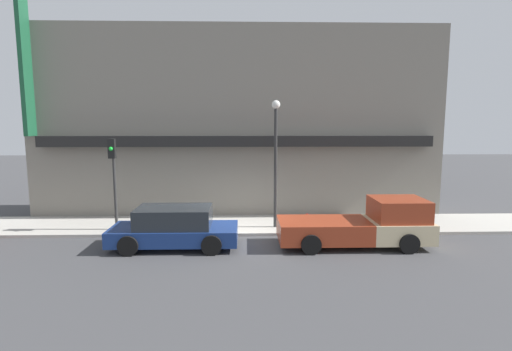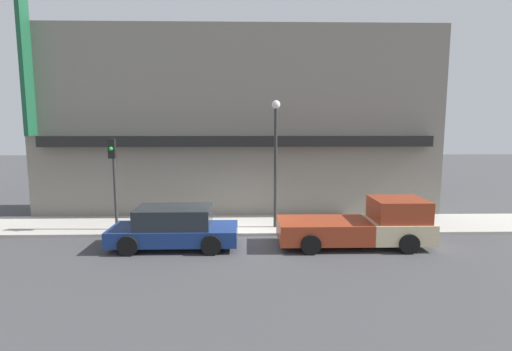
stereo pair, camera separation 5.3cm
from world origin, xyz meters
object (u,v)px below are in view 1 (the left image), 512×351
at_px(street_lamp, 276,149).
at_px(traffic_light, 113,168).
at_px(pickup_truck, 364,225).
at_px(parked_car, 174,228).
at_px(fire_hydrant, 307,222).

xyz_separation_m(street_lamp, traffic_light, (-6.70, -0.30, -0.76)).
height_order(pickup_truck, parked_car, pickup_truck).
relative_size(fire_hydrant, traffic_light, 0.18).
xyz_separation_m(parked_car, street_lamp, (3.91, 2.31, 2.76)).
xyz_separation_m(fire_hydrant, street_lamp, (-1.30, 0.53, 3.03)).
relative_size(parked_car, fire_hydrant, 6.68).
distance_m(pickup_truck, fire_hydrant, 2.59).
distance_m(street_lamp, traffic_light, 6.75).
xyz_separation_m(pickup_truck, parked_car, (-7.06, 0.00, -0.05)).
relative_size(pickup_truck, street_lamp, 1.04).
distance_m(parked_car, traffic_light, 3.98).
bearing_deg(street_lamp, traffic_light, -177.45).
bearing_deg(fire_hydrant, pickup_truck, -43.71).
height_order(pickup_truck, street_lamp, street_lamp).
xyz_separation_m(pickup_truck, fire_hydrant, (-1.86, 1.78, -0.32)).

